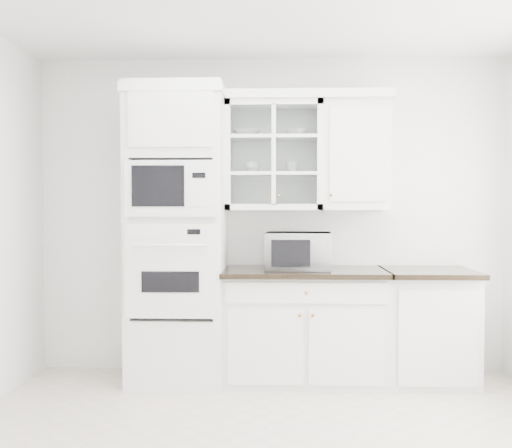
{
  "coord_description": "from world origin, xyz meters",
  "views": [
    {
      "loc": [
        0.05,
        -3.19,
        1.45
      ],
      "look_at": [
        -0.1,
        1.05,
        1.3
      ],
      "focal_mm": 40.0,
      "sensor_mm": 36.0,
      "label": 1
    }
  ],
  "objects": [
    {
      "name": "countertop_microwave",
      "position": [
        0.23,
        1.42,
        1.07
      ],
      "size": [
        0.55,
        0.47,
        0.3
      ],
      "primitive_type": "imported",
      "rotation": [
        0.0,
        0.0,
        3.07
      ],
      "color": "white",
      "rests_on": "base_cabinet_run"
    },
    {
      "name": "room_shell",
      "position": [
        0.0,
        0.43,
        1.78
      ],
      "size": [
        4.0,
        3.5,
        2.7
      ],
      "color": "white",
      "rests_on": "ground"
    },
    {
      "name": "oven_column",
      "position": [
        -0.75,
        1.42,
        1.2
      ],
      "size": [
        0.76,
        0.68,
        2.4
      ],
      "color": "white",
      "rests_on": "ground"
    },
    {
      "name": "bowl_a",
      "position": [
        -0.2,
        1.59,
        2.04
      ],
      "size": [
        0.23,
        0.23,
        0.05
      ],
      "primitive_type": "imported",
      "rotation": [
        0.0,
        0.0,
        0.02
      ],
      "color": "white",
      "rests_on": "upper_cabinet_glass"
    },
    {
      "name": "cup_b",
      "position": [
        0.18,
        1.59,
        1.76
      ],
      "size": [
        0.13,
        0.13,
        0.1
      ],
      "primitive_type": "imported",
      "rotation": [
        0.0,
        0.0,
        0.34
      ],
      "color": "white",
      "rests_on": "upper_cabinet_glass"
    },
    {
      "name": "extra_base_cabinet",
      "position": [
        1.28,
        1.45,
        0.46
      ],
      "size": [
        0.72,
        0.67,
        0.92
      ],
      "color": "white",
      "rests_on": "ground"
    },
    {
      "name": "cup_a",
      "position": [
        -0.15,
        1.59,
        1.76
      ],
      "size": [
        0.12,
        0.12,
        0.09
      ],
      "primitive_type": "imported",
      "rotation": [
        0.0,
        0.0,
        -0.02
      ],
      "color": "white",
      "rests_on": "upper_cabinet_glass"
    },
    {
      "name": "crown_molding",
      "position": [
        -0.07,
        1.56,
        2.33
      ],
      "size": [
        2.14,
        0.38,
        0.07
      ],
      "primitive_type": "cube",
      "color": "white",
      "rests_on": "room_shell"
    },
    {
      "name": "base_cabinet_run",
      "position": [
        0.28,
        1.45,
        0.46
      ],
      "size": [
        1.32,
        0.67,
        0.92
      ],
      "color": "white",
      "rests_on": "ground"
    },
    {
      "name": "upper_cabinet_solid",
      "position": [
        0.71,
        1.58,
        1.85
      ],
      "size": [
        0.55,
        0.33,
        0.9
      ],
      "primitive_type": "cube",
      "color": "white",
      "rests_on": "room_shell"
    },
    {
      "name": "bowl_b",
      "position": [
        0.22,
        1.6,
        2.04
      ],
      "size": [
        0.19,
        0.19,
        0.06
      ],
      "primitive_type": "imported",
      "rotation": [
        0.0,
        0.0,
        -0.06
      ],
      "color": "white",
      "rests_on": "upper_cabinet_glass"
    },
    {
      "name": "upper_cabinet_glass",
      "position": [
        0.03,
        1.58,
        1.85
      ],
      "size": [
        0.8,
        0.33,
        0.9
      ],
      "color": "white",
      "rests_on": "room_shell"
    }
  ]
}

